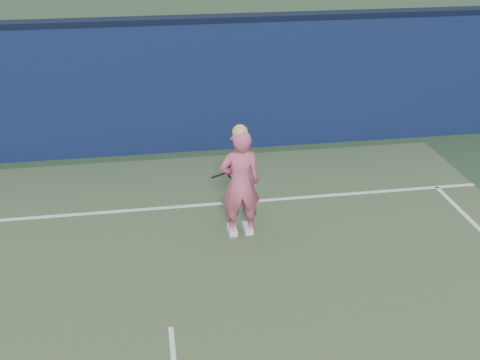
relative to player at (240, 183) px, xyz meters
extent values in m
cube|color=#0D1C3B|center=(-1.17, 3.44, 0.41)|extent=(24.00, 0.40, 2.50)
cube|color=black|center=(-1.17, 3.44, 1.71)|extent=(24.00, 0.42, 0.10)
imported|color=#D75379|center=(0.00, 0.00, -0.01)|extent=(0.62, 0.42, 1.66)
sphere|color=#D0BB5D|center=(0.00, 0.00, 0.79)|extent=(0.22, 0.22, 0.22)
cube|color=white|center=(0.12, 0.00, -0.79)|extent=(0.13, 0.28, 0.10)
cube|color=white|center=(-0.12, 0.00, -0.79)|extent=(0.13, 0.28, 0.10)
torus|color=black|center=(-0.01, 0.43, -0.01)|extent=(0.27, 0.12, 0.27)
torus|color=yellow|center=(-0.01, 0.43, -0.01)|extent=(0.22, 0.09, 0.22)
cylinder|color=beige|center=(-0.01, 0.43, -0.01)|extent=(0.22, 0.08, 0.22)
cylinder|color=black|center=(-0.21, 0.45, -0.06)|extent=(0.25, 0.05, 0.09)
cylinder|color=black|center=(-0.32, 0.46, -0.09)|extent=(0.11, 0.04, 0.06)
cube|color=white|center=(-1.17, 0.94, -0.83)|extent=(11.00, 0.08, 0.01)
camera|label=1|loc=(-1.26, -7.78, 3.85)|focal=45.00mm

